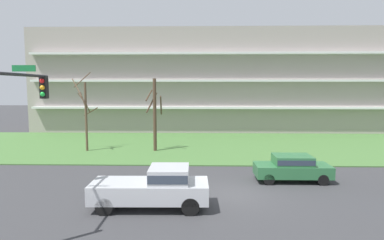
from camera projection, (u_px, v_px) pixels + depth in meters
The scene contains 8 objects.
ground at pixel (232, 194), 17.07m from camera, with size 160.00×160.00×0.00m, color #38383A.
grass_lawn_strip at pixel (218, 145), 30.99m from camera, with size 80.00×16.00×0.08m, color #477238.
apartment_building at pixel (212, 82), 44.66m from camera, with size 44.97×13.74×12.62m.
tree_far_left at pixel (85, 112), 27.97m from camera, with size 2.00×2.18×6.92m.
tree_left at pixel (155, 113), 28.03m from camera, with size 1.47×1.38×6.33m.
pickup_silver_near_left at pixel (155, 187), 15.08m from camera, with size 5.44×2.11×1.95m.
sedan_green_center_left at pixel (292, 167), 19.37m from camera, with size 4.40×1.81×1.57m.
traffic_signal_mast at pixel (13, 123), 11.58m from camera, with size 0.90×4.14×6.48m.
Camera 1 is at (-1.65, -16.63, 5.65)m, focal length 30.43 mm.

